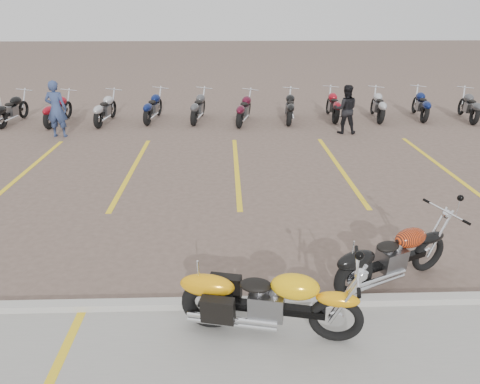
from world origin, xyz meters
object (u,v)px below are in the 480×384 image
object	(u,v)px
yellow_cruiser	(266,302)
person_b	(346,109)
flame_cruiser	(389,259)
person_a	(56,109)

from	to	relation	value
yellow_cruiser	person_b	xyz separation A→B (m)	(3.45, 10.08, 0.32)
yellow_cruiser	flame_cruiser	xyz separation A→B (m)	(1.94, 1.08, -0.04)
yellow_cruiser	person_b	distance (m)	10.66
person_a	person_b	world-z (taller)	person_a
flame_cruiser	person_a	world-z (taller)	person_a
person_a	flame_cruiser	bearing A→B (deg)	134.32
yellow_cruiser	person_a	size ratio (longest dim) A/B	1.28
yellow_cruiser	flame_cruiser	bearing A→B (deg)	41.77
flame_cruiser	person_b	world-z (taller)	person_b
yellow_cruiser	person_b	world-z (taller)	person_b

